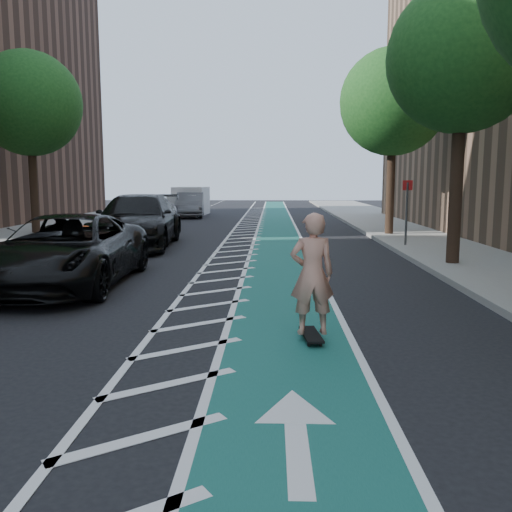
{
  "coord_description": "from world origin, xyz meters",
  "views": [
    {
      "loc": [
        2.76,
        -7.7,
        2.49
      ],
      "look_at": [
        2.46,
        2.15,
        1.1
      ],
      "focal_mm": 38.0,
      "sensor_mm": 36.0,
      "label": 1
    }
  ],
  "objects_px": {
    "barrel_a": "(60,249)",
    "suv_far": "(138,221)",
    "suv_near": "(66,251)",
    "skateboarder": "(312,274)"
  },
  "relations": [
    {
      "from": "barrel_a",
      "to": "suv_far",
      "type": "bearing_deg",
      "value": 68.25
    },
    {
      "from": "suv_near",
      "to": "barrel_a",
      "type": "bearing_deg",
      "value": 112.71
    },
    {
      "from": "skateboarder",
      "to": "suv_near",
      "type": "distance_m",
      "value": 6.91
    },
    {
      "from": "suv_near",
      "to": "suv_far",
      "type": "xyz_separation_m",
      "value": [
        -0.22,
        7.68,
        0.13
      ]
    },
    {
      "from": "suv_near",
      "to": "barrel_a",
      "type": "relative_size",
      "value": 7.57
    },
    {
      "from": "suv_near",
      "to": "skateboarder",
      "type": "bearing_deg",
      "value": -39.04
    },
    {
      "from": "skateboarder",
      "to": "suv_near",
      "type": "height_order",
      "value": "skateboarder"
    },
    {
      "from": "suv_far",
      "to": "barrel_a",
      "type": "relative_size",
      "value": 8.39
    },
    {
      "from": "suv_far",
      "to": "barrel_a",
      "type": "height_order",
      "value": "suv_far"
    },
    {
      "from": "skateboarder",
      "to": "suv_far",
      "type": "xyz_separation_m",
      "value": [
        -5.66,
        11.92,
        -0.08
      ]
    }
  ]
}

